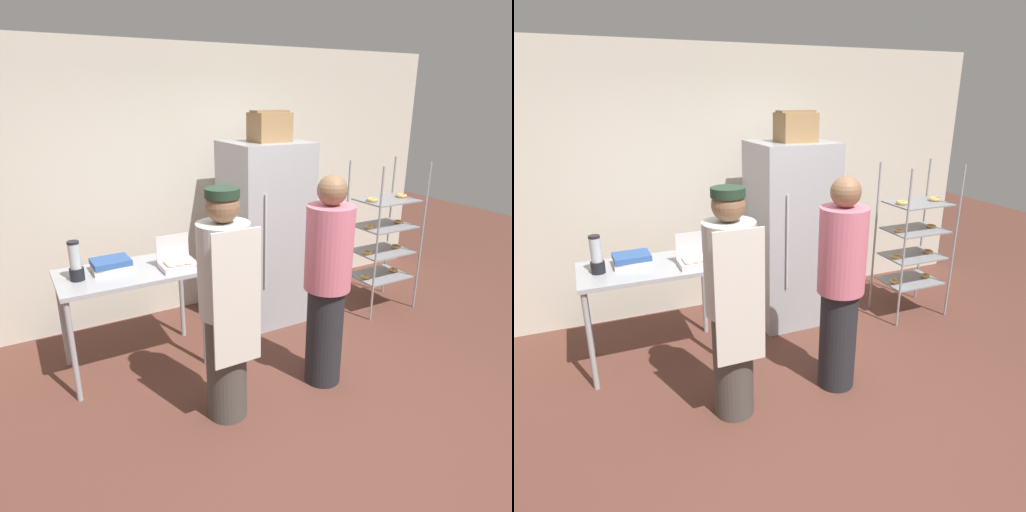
# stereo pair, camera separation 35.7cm
# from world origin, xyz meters

# --- Properties ---
(ground_plane) EXTENTS (14.00, 14.00, 0.00)m
(ground_plane) POSITION_xyz_m (0.00, 0.00, 0.00)
(ground_plane) COLOR brown
(back_wall) EXTENTS (6.40, 0.12, 2.75)m
(back_wall) POSITION_xyz_m (0.00, 2.32, 1.37)
(back_wall) COLOR beige
(back_wall) RESTS_ON ground_plane
(refrigerator) EXTENTS (0.76, 0.74, 1.84)m
(refrigerator) POSITION_xyz_m (0.59, 1.63, 0.92)
(refrigerator) COLOR #9EA0A5
(refrigerator) RESTS_ON ground_plane
(baking_rack) EXTENTS (0.66, 0.50, 1.62)m
(baking_rack) POSITION_xyz_m (1.83, 1.22, 0.80)
(baking_rack) COLOR #93969B
(baking_rack) RESTS_ON ground_plane
(prep_counter) EXTENTS (1.15, 0.65, 0.89)m
(prep_counter) POSITION_xyz_m (-0.87, 1.35, 0.79)
(prep_counter) COLOR #9EA0A5
(prep_counter) RESTS_ON ground_plane
(donut_box) EXTENTS (0.29, 0.22, 0.27)m
(donut_box) POSITION_xyz_m (-0.51, 1.20, 0.94)
(donut_box) COLOR silver
(donut_box) RESTS_ON prep_counter
(blender_pitcher) EXTENTS (0.11, 0.11, 0.32)m
(blender_pitcher) POSITION_xyz_m (-1.28, 1.35, 1.03)
(blender_pitcher) COLOR black
(blender_pitcher) RESTS_ON prep_counter
(binder_stack) EXTENTS (0.31, 0.25, 0.10)m
(binder_stack) POSITION_xyz_m (-1.00, 1.42, 0.94)
(binder_stack) COLOR silver
(binder_stack) RESTS_ON prep_counter
(cardboard_storage_box) EXTENTS (0.35, 0.29, 0.29)m
(cardboard_storage_box) POSITION_xyz_m (0.61, 1.59, 1.98)
(cardboard_storage_box) COLOR #937047
(cardboard_storage_box) RESTS_ON refrigerator
(person_baker) EXTENTS (0.36, 0.38, 1.71)m
(person_baker) POSITION_xyz_m (-0.47, 0.36, 0.89)
(person_baker) COLOR #47423D
(person_baker) RESTS_ON ground_plane
(person_customer) EXTENTS (0.36, 0.36, 1.72)m
(person_customer) POSITION_xyz_m (0.42, 0.37, 0.88)
(person_customer) COLOR #232328
(person_customer) RESTS_ON ground_plane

